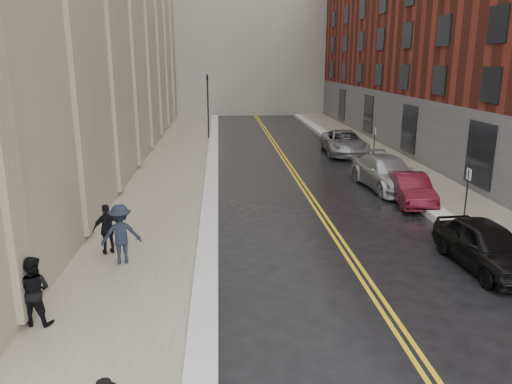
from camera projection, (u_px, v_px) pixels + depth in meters
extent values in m
plane|color=black|center=(298.00, 340.00, 11.58)|extent=(160.00, 160.00, 0.00)
cube|color=gray|center=(169.00, 180.00, 26.66)|extent=(4.00, 64.00, 0.15)
cube|color=gray|center=(414.00, 176.00, 27.62)|extent=(3.00, 64.00, 0.15)
cube|color=gold|center=(296.00, 179.00, 27.17)|extent=(0.12, 64.00, 0.01)
cube|color=gold|center=(300.00, 179.00, 27.19)|extent=(0.12, 64.00, 0.01)
cube|color=silver|center=(212.00, 178.00, 26.81)|extent=(0.70, 60.80, 0.26)
cube|color=silver|center=(382.00, 175.00, 27.47)|extent=(0.85, 60.80, 0.30)
cube|color=maroon|center=(511.00, 17.00, 32.67)|extent=(14.00, 50.00, 18.00)
cylinder|color=black|center=(208.00, 108.00, 39.64)|extent=(0.12, 0.12, 5.20)
imported|color=black|center=(207.00, 82.00, 39.13)|extent=(0.18, 0.15, 0.90)
cylinder|color=black|center=(466.00, 197.00, 19.57)|extent=(0.06, 0.06, 2.20)
cube|color=white|center=(469.00, 174.00, 19.34)|extent=(0.02, 0.35, 0.45)
cylinder|color=black|center=(374.00, 146.00, 31.13)|extent=(0.06, 0.06, 2.20)
cube|color=white|center=(375.00, 131.00, 30.90)|extent=(0.02, 0.35, 0.45)
imported|color=black|center=(486.00, 245.00, 15.42)|extent=(1.96, 4.43, 1.48)
imported|color=#4D0D1B|center=(411.00, 189.00, 22.40)|extent=(1.85, 4.23, 1.35)
imported|color=#9C9EA4|center=(387.00, 173.00, 25.01)|extent=(2.71, 5.68, 1.60)
imported|color=gray|center=(344.00, 143.00, 34.16)|extent=(3.05, 5.93, 1.60)
imported|color=black|center=(33.00, 291.00, 11.80)|extent=(0.92, 0.77, 1.72)
imported|color=black|center=(121.00, 234.00, 15.39)|extent=(1.34, 0.94, 1.89)
imported|color=black|center=(108.00, 229.00, 16.18)|extent=(1.05, 0.78, 1.66)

